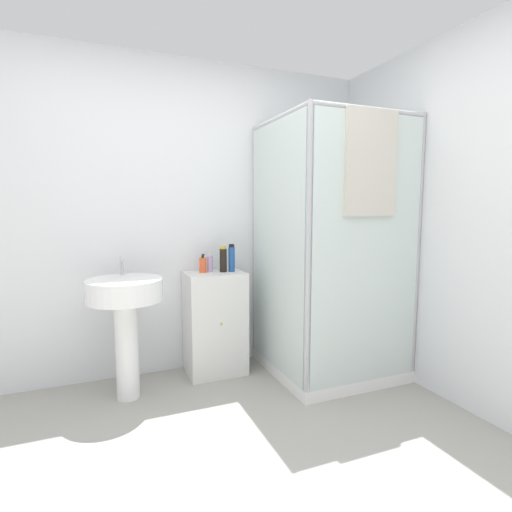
{
  "coord_description": "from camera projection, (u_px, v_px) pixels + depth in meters",
  "views": [
    {
      "loc": [
        -0.57,
        -1.54,
        1.33
      ],
      "look_at": [
        0.51,
        1.1,
        0.99
      ],
      "focal_mm": 28.0,
      "sensor_mm": 36.0,
      "label": 1
    }
  ],
  "objects": [
    {
      "name": "ground_plane",
      "position": [
        244.0,
        507.0,
        1.78
      ],
      "size": [
        12.0,
        12.0,
        0.0
      ],
      "primitive_type": "plane",
      "color": "#9E9B93"
    },
    {
      "name": "wall_back",
      "position": [
        169.0,
        218.0,
        3.2
      ],
      "size": [
        6.4,
        0.06,
        2.5
      ],
      "primitive_type": "cube",
      "color": "silver",
      "rests_on": "ground_plane"
    },
    {
      "name": "shower_enclosure",
      "position": [
        328.0,
        309.0,
        3.15
      ],
      "size": [
        0.96,
        0.99,
        2.01
      ],
      "color": "white",
      "rests_on": "ground_plane"
    },
    {
      "name": "vanity_cabinet",
      "position": [
        215.0,
        323.0,
        3.22
      ],
      "size": [
        0.46,
        0.37,
        0.82
      ],
      "color": "silver",
      "rests_on": "ground_plane"
    },
    {
      "name": "sink",
      "position": [
        125.0,
        308.0,
        2.75
      ],
      "size": [
        0.51,
        0.51,
        0.98
      ],
      "color": "white",
      "rests_on": "ground_plane"
    },
    {
      "name": "soap_dispenser",
      "position": [
        203.0,
        265.0,
        3.16
      ],
      "size": [
        0.06,
        0.06,
        0.15
      ],
      "color": "#E5562D",
      "rests_on": "vanity_cabinet"
    },
    {
      "name": "shampoo_bottle_tall_black",
      "position": [
        223.0,
        259.0,
        3.18
      ],
      "size": [
        0.06,
        0.06,
        0.21
      ],
      "color": "black",
      "rests_on": "vanity_cabinet"
    },
    {
      "name": "shampoo_bottle_blue",
      "position": [
        232.0,
        258.0,
        3.2
      ],
      "size": [
        0.05,
        0.05,
        0.22
      ],
      "color": "#1E4C93",
      "rests_on": "vanity_cabinet"
    },
    {
      "name": "lotion_bottle_white",
      "position": [
        210.0,
        264.0,
        3.2
      ],
      "size": [
        0.05,
        0.05,
        0.16
      ],
      "color": "#B299C6",
      "rests_on": "vanity_cabinet"
    }
  ]
}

